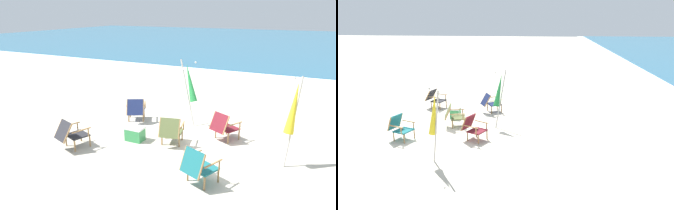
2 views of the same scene
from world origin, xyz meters
The scene contains 11 objects.
ground_plane centered at (0.00, 0.00, 0.00)m, with size 80.00×80.00×0.00m, color beige.
sea centered at (0.00, 30.50, 0.05)m, with size 80.00×40.00×0.10m, color #2D6684.
surf_band centered at (0.00, 10.20, 0.03)m, with size 80.00×1.10×0.06m, color white.
beach_chair_front_right centered at (0.36, 0.98, 0.43)m, with size 0.84×0.90×0.80m.
beach_chair_far_center centered at (-2.58, 1.18, 0.42)m, with size 0.87×0.95×0.77m.
beach_chair_back_right centered at (-3.01, -1.24, 0.42)m, with size 0.79×0.91×0.78m.
beach_chair_back_left centered at (-0.80, 0.07, 0.43)m, with size 0.72×0.84×0.80m.
beach_chair_mid_center centered at (0.52, -1.38, 0.43)m, with size 0.79×0.86×0.81m.
umbrella_furled_yellow centered at (2.08, 0.25, 1.38)m, with size 0.37×0.44×2.11m.
umbrella_furled_green centered at (-0.94, 1.70, 1.32)m, with size 0.74×0.48×2.02m.
cooler_box centered at (-1.81, -0.10, 0.20)m, with size 0.49×0.35×0.40m.
Camera 1 is at (2.36, -6.50, 3.43)m, focal length 32.00 mm.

